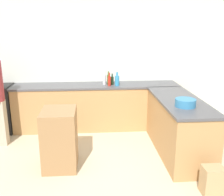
% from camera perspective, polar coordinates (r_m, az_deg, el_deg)
% --- Properties ---
extents(ground_plane, '(14.00, 14.00, 0.00)m').
position_cam_1_polar(ground_plane, '(3.94, -2.57, -16.57)').
color(ground_plane, beige).
extents(wall_back, '(8.00, 0.06, 2.70)m').
position_cam_1_polar(wall_back, '(5.60, -3.55, 7.87)').
color(wall_back, silver).
rests_on(wall_back, ground_plane).
extents(counter_back, '(3.35, 0.64, 0.93)m').
position_cam_1_polar(counter_back, '(5.46, -3.33, -1.82)').
color(counter_back, tan).
rests_on(counter_back, ground_plane).
extents(counter_peninsula, '(0.69, 1.85, 0.93)m').
position_cam_1_polar(counter_peninsula, '(4.55, 14.16, -5.92)').
color(counter_peninsula, tan).
rests_on(counter_peninsula, ground_plane).
extents(island_table, '(0.50, 0.61, 0.90)m').
position_cam_1_polar(island_table, '(4.06, -11.28, -8.68)').
color(island_table, '#997047').
rests_on(island_table, ground_plane).
extents(mixing_bowl, '(0.31, 0.31, 0.12)m').
position_cam_1_polar(mixing_bowl, '(4.03, 15.69, -0.99)').
color(mixing_bowl, teal).
rests_on(mixing_bowl, counter_peninsula).
extents(vinegar_bottle_clear, '(0.06, 0.06, 0.25)m').
position_cam_1_polar(vinegar_bottle_clear, '(5.30, -1.67, 3.97)').
color(vinegar_bottle_clear, silver).
rests_on(vinegar_bottle_clear, counter_back).
extents(olive_oil_bottle, '(0.06, 0.06, 0.26)m').
position_cam_1_polar(olive_oil_bottle, '(5.33, -0.76, 4.10)').
color(olive_oil_bottle, '#475B1E').
rests_on(olive_oil_bottle, counter_back).
extents(wine_bottle_dark, '(0.06, 0.06, 0.22)m').
position_cam_1_polar(wine_bottle_dark, '(5.31, 0.05, 3.88)').
color(wine_bottle_dark, black).
rests_on(wine_bottle_dark, counter_back).
extents(dish_soap_bottle, '(0.09, 0.09, 0.27)m').
position_cam_1_polar(dish_soap_bottle, '(5.21, 1.11, 3.86)').
color(dish_soap_bottle, '#338CBF').
rests_on(dish_soap_bottle, counter_back).
extents(hot_sauce_bottle, '(0.06, 0.06, 0.26)m').
position_cam_1_polar(hot_sauce_bottle, '(5.21, -0.58, 3.80)').
color(hot_sauce_bottle, red).
rests_on(hot_sauce_bottle, counter_back).
extents(paper_bag, '(0.26, 0.22, 0.38)m').
position_cam_1_polar(paper_bag, '(3.72, 21.01, -16.45)').
color(paper_bag, tan).
rests_on(paper_bag, ground_plane).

